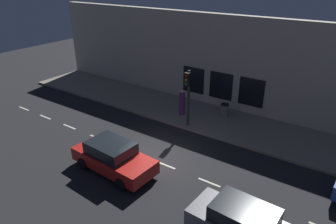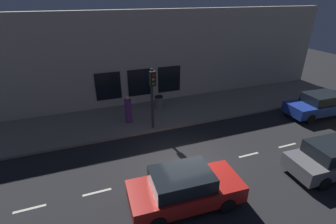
{
  "view_description": "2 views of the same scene",
  "coord_description": "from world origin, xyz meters",
  "views": [
    {
      "loc": [
        -11.21,
        -8.89,
        9.43
      ],
      "look_at": [
        2.22,
        0.38,
        1.92
      ],
      "focal_mm": 32.96,
      "sensor_mm": 36.0,
      "label": 1
    },
    {
      "loc": [
        -8.71,
        4.21,
        7.7
      ],
      "look_at": [
        2.44,
        0.04,
        2.03
      ],
      "focal_mm": 26.67,
      "sensor_mm": 36.0,
      "label": 2
    }
  ],
  "objects": [
    {
      "name": "parked_car_0",
      "position": [
        -1.87,
        0.96,
        0.79
      ],
      "size": [
        2.17,
        4.57,
        1.58
      ],
      "rotation": [
        0.0,
        0.0,
        3.09
      ],
      "color": "red",
      "rests_on": "ground"
    },
    {
      "name": "building_facade",
      "position": [
        8.8,
        0.0,
        3.38
      ],
      "size": [
        0.65,
        32.0,
        6.76
      ],
      "color": "beige",
      "rests_on": "ground"
    },
    {
      "name": "sidewalk",
      "position": [
        6.25,
        0.0,
        0.07
      ],
      "size": [
        4.5,
        32.0,
        0.15
      ],
      "color": "gray",
      "rests_on": "ground"
    },
    {
      "name": "pedestrian_0",
      "position": [
        5.63,
        1.55,
        0.98
      ],
      "size": [
        0.59,
        0.59,
        1.82
      ],
      "rotation": [
        0.0,
        0.0,
        2.13
      ],
      "color": "#5B2D70",
      "rests_on": "sidewalk"
    },
    {
      "name": "traffic_light",
      "position": [
        4.29,
        0.31,
        2.66
      ],
      "size": [
        0.5,
        0.32,
        3.75
      ],
      "color": "#2D2D30",
      "rests_on": "sidewalk"
    },
    {
      "name": "lane_centre_line",
      "position": [
        0.0,
        -1.0,
        0.0
      ],
      "size": [
        0.12,
        27.2,
        0.01
      ],
      "color": "beige",
      "rests_on": "ground"
    },
    {
      "name": "ground_plane",
      "position": [
        0.0,
        0.0,
        0.0
      ],
      "size": [
        60.0,
        60.0,
        0.0
      ],
      "primitive_type": "plane",
      "color": "#232326"
    },
    {
      "name": "trash_bin",
      "position": [
        7.14,
        -1.01,
        0.59
      ],
      "size": [
        0.6,
        0.6,
        0.87
      ],
      "color": "slate",
      "rests_on": "sidewalk"
    }
  ]
}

